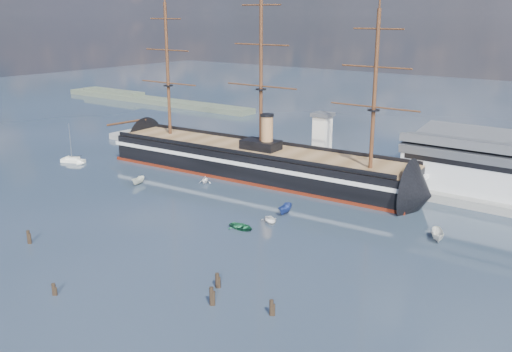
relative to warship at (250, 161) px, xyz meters
The scene contains 17 objects.
ground 23.60m from the warship, 59.31° to the right, with size 600.00×600.00×0.00m, color #1F2C37.
quay 27.40m from the warship, 36.19° to the left, with size 180.00×18.00×2.00m, color slate.
quay_tower 20.56m from the warship, 41.16° to the left, with size 5.00×5.00×15.00m.
shoreline 147.83m from the warship, 149.51° to the left, with size 120.00×10.00×4.00m.
warship is the anchor object (origin of this frame).
sailboat 54.63m from the warship, 157.50° to the right, with size 7.56×4.74×11.67m.
motorboat_a 30.50m from the warship, 125.60° to the right, with size 5.89×2.16×2.36m, color silver.
motorboat_b 41.16m from the warship, 54.86° to the right, with size 3.50×1.40×1.63m, color #1C603B.
motorboat_c 32.90m from the warship, 38.61° to the right, with size 6.36×2.33×2.54m, color navy.
motorboat_d 14.66m from the warship, 108.58° to the right, with size 5.83×2.52×2.14m, color white.
motorboat_e 37.64m from the warship, 45.77° to the right, with size 3.02×1.21×1.41m, color silver.
motorboat_f 60.08m from the warship, 14.75° to the right, with size 6.75×2.48×2.70m, color silver.
piling_near_left 64.33m from the warship, 94.06° to the right, with size 0.64×0.64×3.38m, color black.
piling_near_mid 75.74m from the warship, 76.54° to the right, with size 0.64×0.64×2.69m, color black.
piling_near_right 72.88m from the warship, 57.04° to the right, with size 0.64×0.64×3.69m, color black.
piling_far_right 75.82m from the warship, 50.06° to the right, with size 0.64×0.64×3.17m, color black.
piling_extra 67.13m from the warship, 56.97° to the right, with size 0.64×0.64×3.23m, color black.
Camera 1 is at (79.97, -59.31, 42.79)m, focal length 40.00 mm.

